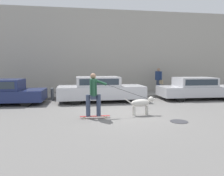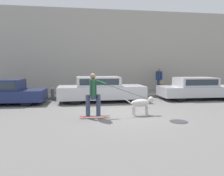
# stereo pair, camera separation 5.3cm
# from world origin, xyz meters

# --- Properties ---
(ground_plane) EXTENTS (36.00, 36.00, 0.00)m
(ground_plane) POSITION_xyz_m (0.00, 0.00, 0.00)
(ground_plane) COLOR slate
(back_wall) EXTENTS (32.00, 0.30, 5.68)m
(back_wall) POSITION_xyz_m (0.00, 6.63, 2.84)
(back_wall) COLOR #9E998E
(back_wall) RESTS_ON ground_plane
(sidewalk_curb) EXTENTS (30.00, 2.16, 0.15)m
(sidewalk_curb) POSITION_xyz_m (0.00, 5.38, 0.07)
(sidewalk_curb) COLOR gray
(sidewalk_curb) RESTS_ON ground_plane
(parked_car_0) EXTENTS (4.00, 1.89, 1.25)m
(parked_car_0) POSITION_xyz_m (-5.41, 3.25, 0.60)
(parked_car_0) COLOR black
(parked_car_0) RESTS_ON ground_plane
(parked_car_1) EXTENTS (4.60, 1.76, 1.35)m
(parked_car_1) POSITION_xyz_m (-0.52, 3.25, 0.65)
(parked_car_1) COLOR black
(parked_car_1) RESTS_ON ground_plane
(parked_car_2) EXTENTS (4.44, 1.79, 1.26)m
(parked_car_2) POSITION_xyz_m (5.06, 3.25, 0.61)
(parked_car_2) COLOR black
(parked_car_2) RESTS_ON ground_plane
(dog) EXTENTS (1.24, 0.36, 0.73)m
(dog) POSITION_xyz_m (0.71, -0.24, 0.48)
(dog) COLOR beige
(dog) RESTS_ON ground_plane
(skateboarder) EXTENTS (2.78, 0.66, 1.66)m
(skateboarder) POSITION_xyz_m (-1.17, -0.42, 0.94)
(skateboarder) COLOR beige
(skateboarder) RESTS_ON ground_plane
(pedestrian_with_bag) EXTENTS (0.36, 0.74, 1.62)m
(pedestrian_with_bag) POSITION_xyz_m (3.74, 5.76, 1.04)
(pedestrian_with_bag) COLOR #3D4760
(pedestrian_with_bag) RESTS_ON sidewalk_curb
(manhole_cover) EXTENTS (0.61, 0.61, 0.01)m
(manhole_cover) POSITION_xyz_m (1.70, -1.40, 0.01)
(manhole_cover) COLOR #38383D
(manhole_cover) RESTS_ON ground_plane
(fire_hydrant) EXTENTS (0.18, 0.18, 0.72)m
(fire_hydrant) POSITION_xyz_m (-3.11, 4.05, 0.38)
(fire_hydrant) COLOR #4C5156
(fire_hydrant) RESTS_ON ground_plane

